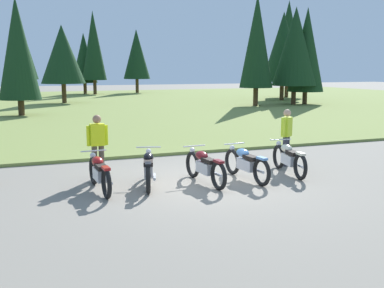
{
  "coord_description": "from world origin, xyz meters",
  "views": [
    {
      "loc": [
        -4.21,
        -10.32,
        2.83
      ],
      "look_at": [
        0.0,
        0.6,
        0.9
      ],
      "focal_mm": 42.74,
      "sensor_mm": 36.0,
      "label": 1
    }
  ],
  "objects_px": {
    "motorcycle_cream": "(289,158)",
    "rider_with_back_turned": "(98,143)",
    "motorcycle_red": "(99,173)",
    "rider_in_hivis_vest": "(287,134)",
    "motorcycle_maroon": "(205,166)",
    "motorcycle_black": "(149,168)",
    "motorcycle_sky_blue": "(246,163)"
  },
  "relations": [
    {
      "from": "motorcycle_cream",
      "to": "rider_with_back_turned",
      "type": "xyz_separation_m",
      "value": [
        -4.92,
        1.3,
        0.51
      ]
    },
    {
      "from": "rider_with_back_turned",
      "to": "motorcycle_red",
      "type": "bearing_deg",
      "value": -98.37
    },
    {
      "from": "motorcycle_cream",
      "to": "rider_in_hivis_vest",
      "type": "relative_size",
      "value": 1.25
    },
    {
      "from": "motorcycle_maroon",
      "to": "rider_with_back_turned",
      "type": "relative_size",
      "value": 1.26
    },
    {
      "from": "motorcycle_maroon",
      "to": "motorcycle_cream",
      "type": "relative_size",
      "value": 1.0
    },
    {
      "from": "motorcycle_black",
      "to": "rider_in_hivis_vest",
      "type": "height_order",
      "value": "rider_in_hivis_vest"
    },
    {
      "from": "motorcycle_red",
      "to": "motorcycle_cream",
      "type": "height_order",
      "value": "same"
    },
    {
      "from": "motorcycle_red",
      "to": "rider_in_hivis_vest",
      "type": "height_order",
      "value": "rider_in_hivis_vest"
    },
    {
      "from": "motorcycle_red",
      "to": "motorcycle_sky_blue",
      "type": "height_order",
      "value": "same"
    },
    {
      "from": "motorcycle_red",
      "to": "motorcycle_sky_blue",
      "type": "xyz_separation_m",
      "value": [
        3.7,
        -0.25,
        0.0
      ]
    },
    {
      "from": "motorcycle_black",
      "to": "motorcycle_maroon",
      "type": "xyz_separation_m",
      "value": [
        1.37,
        -0.27,
        0.0
      ]
    },
    {
      "from": "motorcycle_black",
      "to": "motorcycle_maroon",
      "type": "bearing_deg",
      "value": -11.34
    },
    {
      "from": "motorcycle_cream",
      "to": "rider_with_back_turned",
      "type": "bearing_deg",
      "value": 165.23
    },
    {
      "from": "motorcycle_black",
      "to": "motorcycle_sky_blue",
      "type": "relative_size",
      "value": 0.97
    },
    {
      "from": "motorcycle_sky_blue",
      "to": "rider_in_hivis_vest",
      "type": "relative_size",
      "value": 1.26
    },
    {
      "from": "motorcycle_black",
      "to": "motorcycle_maroon",
      "type": "distance_m",
      "value": 1.4
    },
    {
      "from": "motorcycle_red",
      "to": "rider_in_hivis_vest",
      "type": "bearing_deg",
      "value": 8.88
    },
    {
      "from": "motorcycle_red",
      "to": "motorcycle_black",
      "type": "xyz_separation_m",
      "value": [
        1.2,
        0.06,
        0.0
      ]
    },
    {
      "from": "motorcycle_red",
      "to": "motorcycle_cream",
      "type": "bearing_deg",
      "value": -0.87
    },
    {
      "from": "motorcycle_black",
      "to": "rider_with_back_turned",
      "type": "relative_size",
      "value": 1.22
    },
    {
      "from": "motorcycle_sky_blue",
      "to": "rider_with_back_turned",
      "type": "xyz_separation_m",
      "value": [
        -3.52,
        1.47,
        0.51
      ]
    },
    {
      "from": "motorcycle_red",
      "to": "rider_with_back_turned",
      "type": "height_order",
      "value": "rider_with_back_turned"
    },
    {
      "from": "motorcycle_black",
      "to": "motorcycle_cream",
      "type": "xyz_separation_m",
      "value": [
        3.9,
        -0.14,
        0.0
      ]
    },
    {
      "from": "motorcycle_maroon",
      "to": "motorcycle_sky_blue",
      "type": "xyz_separation_m",
      "value": [
        1.13,
        -0.04,
        0.0
      ]
    },
    {
      "from": "motorcycle_black",
      "to": "rider_in_hivis_vest",
      "type": "relative_size",
      "value": 1.22
    },
    {
      "from": "motorcycle_sky_blue",
      "to": "motorcycle_red",
      "type": "bearing_deg",
      "value": 176.08
    },
    {
      "from": "motorcycle_red",
      "to": "motorcycle_maroon",
      "type": "distance_m",
      "value": 2.58
    },
    {
      "from": "motorcycle_sky_blue",
      "to": "motorcycle_maroon",
      "type": "bearing_deg",
      "value": 178.09
    },
    {
      "from": "motorcycle_black",
      "to": "rider_with_back_turned",
      "type": "distance_m",
      "value": 1.63
    },
    {
      "from": "motorcycle_black",
      "to": "motorcycle_sky_blue",
      "type": "xyz_separation_m",
      "value": [
        2.5,
        -0.31,
        0.0
      ]
    },
    {
      "from": "motorcycle_red",
      "to": "motorcycle_maroon",
      "type": "relative_size",
      "value": 1.0
    },
    {
      "from": "motorcycle_cream",
      "to": "rider_in_hivis_vest",
      "type": "distance_m",
      "value": 1.2
    }
  ]
}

